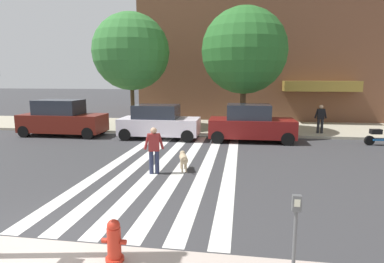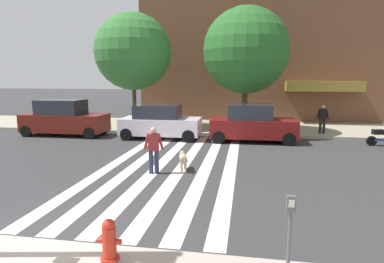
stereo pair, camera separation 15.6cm
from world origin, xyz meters
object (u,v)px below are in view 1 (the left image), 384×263
(street_tree_nearest, at_px, (131,52))
(pedestrian_dog_walker, at_px, (154,148))
(parked_car_behind_first, at_px, (159,122))
(fire_hydrant, at_px, (114,241))
(parking_meter_curbside, at_px, (296,224))
(dog_on_leash, at_px, (183,158))
(parked_car_near_curb, at_px, (62,119))
(street_tree_middle, at_px, (244,51))
(parked_car_third_in_line, at_px, (251,124))
(pedestrian_bystander, at_px, (321,117))
(parked_scooter, at_px, (382,136))

(street_tree_nearest, xyz_separation_m, pedestrian_dog_walker, (3.98, -9.29, -4.00))
(parked_car_behind_first, bearing_deg, fire_hydrant, -78.97)
(street_tree_nearest, relative_size, pedestrian_dog_walker, 4.38)
(fire_hydrant, distance_m, parked_car_behind_first, 12.37)
(parking_meter_curbside, distance_m, dog_on_leash, 6.86)
(parked_car_near_curb, xyz_separation_m, pedestrian_dog_walker, (7.27, -6.49, -0.06))
(street_tree_middle, bearing_deg, street_tree_nearest, 177.01)
(fire_hydrant, xyz_separation_m, parked_car_third_in_line, (2.62, 12.13, 0.40))
(parked_car_near_curb, distance_m, pedestrian_bystander, 14.90)
(street_tree_nearest, bearing_deg, fire_hydrant, -72.12)
(fire_hydrant, bearing_deg, parked_car_behind_first, 101.03)
(street_tree_middle, bearing_deg, parked_car_third_in_line, -79.89)
(parked_car_behind_first, relative_size, dog_on_leash, 4.16)
(fire_hydrant, height_order, parking_meter_curbside, parking_meter_curbside)
(parking_meter_curbside, height_order, dog_on_leash, parking_meter_curbside)
(parking_meter_curbside, xyz_separation_m, parked_scooter, (6.00, 12.00, -0.55))
(parking_meter_curbside, xyz_separation_m, pedestrian_dog_walker, (-3.87, 5.59, -0.10))
(parked_car_behind_first, height_order, pedestrian_bystander, parked_car_behind_first)
(fire_hydrant, distance_m, pedestrian_bystander, 15.85)
(fire_hydrant, xyz_separation_m, parked_car_near_curb, (-8.11, 12.13, 0.46))
(parked_car_near_curb, distance_m, parked_scooter, 17.14)
(parked_car_behind_first, height_order, street_tree_middle, street_tree_middle)
(parking_meter_curbside, relative_size, street_tree_nearest, 0.19)
(parking_meter_curbside, distance_m, pedestrian_dog_walker, 6.80)
(fire_hydrant, height_order, pedestrian_bystander, pedestrian_bystander)
(street_tree_middle, relative_size, dog_on_leash, 6.93)
(fire_hydrant, distance_m, parking_meter_curbside, 3.07)
(street_tree_nearest, bearing_deg, pedestrian_dog_walker, -66.83)
(fire_hydrant, bearing_deg, dog_on_leash, 89.18)
(parked_scooter, xyz_separation_m, dog_on_leash, (-8.94, -5.83, -0.04))
(parked_car_behind_first, bearing_deg, dog_on_leash, -67.45)
(parked_car_third_in_line, bearing_deg, pedestrian_dog_walker, -118.07)
(parking_meter_curbside, height_order, pedestrian_bystander, pedestrian_bystander)
(parking_meter_curbside, distance_m, parked_car_behind_first, 13.23)
(parking_meter_curbside, height_order, pedestrian_dog_walker, pedestrian_dog_walker)
(parked_scooter, distance_m, street_tree_middle, 8.51)
(pedestrian_dog_walker, relative_size, pedestrian_bystander, 1.00)
(parked_car_third_in_line, relative_size, parked_scooter, 2.74)
(parked_car_near_curb, height_order, pedestrian_bystander, parked_car_near_curb)
(parked_car_near_curb, height_order, parked_scooter, parked_car_near_curb)
(parking_meter_curbside, distance_m, street_tree_nearest, 17.27)
(parking_meter_curbside, relative_size, pedestrian_bystander, 0.83)
(pedestrian_dog_walker, xyz_separation_m, pedestrian_bystander, (7.47, 8.74, 0.15))
(parking_meter_curbside, distance_m, street_tree_middle, 15.04)
(pedestrian_dog_walker, bearing_deg, parked_car_behind_first, 103.21)
(parked_car_near_curb, bearing_deg, street_tree_middle, 13.33)
(street_tree_middle, bearing_deg, parking_meter_curbside, -86.65)
(parking_meter_curbside, bearing_deg, parked_scooter, 63.45)
(parked_car_near_curb, height_order, street_tree_nearest, street_tree_nearest)
(parking_meter_curbside, relative_size, pedestrian_dog_walker, 0.83)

